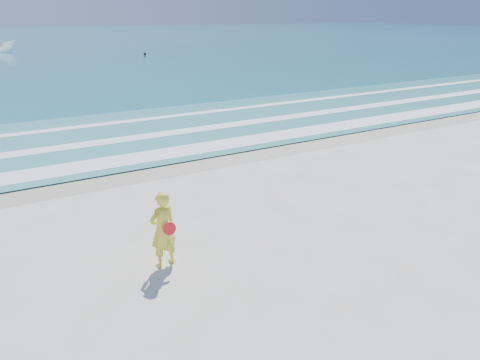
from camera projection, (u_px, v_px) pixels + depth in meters
ground at (327, 293)px, 8.95m from camera, size 400.00×400.00×0.00m
wet_sand at (153, 168)px, 16.19m from camera, size 400.00×2.40×0.00m
shallow at (110, 136)px, 20.20m from camera, size 400.00×10.00×0.01m
foam_near at (140, 157)px, 17.22m from camera, size 400.00×1.40×0.01m
foam_mid at (116, 140)px, 19.55m from camera, size 400.00×0.90×0.01m
foam_far at (95, 125)px, 22.21m from camera, size 400.00×0.60×0.01m
boat at (0, 46)px, 63.29m from camera, size 4.10×1.62×1.57m
buoy at (145, 54)px, 59.10m from camera, size 0.34×0.34×0.34m
woman at (163, 229)px, 9.70m from camera, size 0.67×0.51×1.66m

